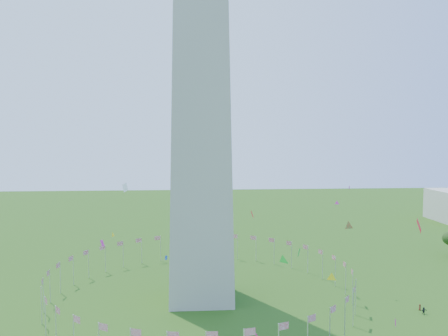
# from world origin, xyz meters

# --- Properties ---
(flag_ring) EXTENTS (80.24, 80.24, 9.00)m
(flag_ring) POSITION_xyz_m (-0.00, 50.00, 4.50)
(flag_ring) COLOR silver
(flag_ring) RESTS_ON ground
(kites_aloft) EXTENTS (97.31, 69.62, 31.05)m
(kites_aloft) POSITION_xyz_m (18.19, 21.12, 20.21)
(kites_aloft) COLOR green
(kites_aloft) RESTS_ON ground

